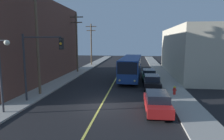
% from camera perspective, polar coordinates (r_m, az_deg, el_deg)
% --- Properties ---
extents(ground_plane, '(120.00, 120.00, 0.00)m').
position_cam_1_polar(ground_plane, '(17.47, -3.09, -10.08)').
color(ground_plane, black).
extents(sidewalk_left, '(2.50, 90.00, 0.15)m').
position_cam_1_polar(sidewalk_left, '(28.74, -13.91, -2.86)').
color(sidewalk_left, gray).
rests_on(sidewalk_left, ground).
extents(sidewalk_right, '(2.50, 90.00, 0.15)m').
position_cam_1_polar(sidewalk_right, '(27.21, 16.01, -3.55)').
color(sidewalk_right, gray).
rests_on(sidewalk_right, ground).
extents(lane_stripe_center, '(0.16, 60.00, 0.01)m').
position_cam_1_polar(lane_stripe_center, '(31.93, 1.63, -1.65)').
color(lane_stripe_center, '#D8CC4C').
rests_on(lane_stripe_center, ground).
extents(building_left_brick, '(10.00, 23.03, 11.05)m').
position_cam_1_polar(building_left_brick, '(30.93, -25.31, 7.53)').
color(building_left_brick, brown).
rests_on(building_left_brick, ground).
extents(building_right_warehouse, '(12.00, 21.20, 7.69)m').
position_cam_1_polar(building_right_warehouse, '(36.11, 25.77, 4.82)').
color(building_right_warehouse, beige).
rests_on(building_right_warehouse, ground).
extents(city_bus, '(3.13, 12.25, 3.20)m').
position_cam_1_polar(city_bus, '(29.17, 5.51, 0.98)').
color(city_bus, navy).
rests_on(city_bus, ground).
extents(parked_car_red, '(1.89, 4.43, 1.62)m').
position_cam_1_polar(parked_car_red, '(15.81, 12.88, -9.06)').
color(parked_car_red, maroon).
rests_on(parked_car_red, ground).
extents(parked_car_black, '(1.83, 4.40, 1.62)m').
position_cam_1_polar(parked_car_black, '(23.53, 11.37, -3.30)').
color(parked_car_black, black).
rests_on(parked_car_black, ground).
extents(parked_car_green, '(1.85, 4.42, 1.62)m').
position_cam_1_polar(parked_car_green, '(28.14, 10.56, -1.40)').
color(parked_car_green, '#196038').
rests_on(parked_car_green, ground).
extents(utility_pole_near, '(2.40, 0.28, 11.81)m').
position_cam_1_polar(utility_pole_near, '(21.25, -20.85, 10.68)').
color(utility_pole_near, brown).
rests_on(utility_pole_near, sidewalk_left).
extents(utility_pole_mid, '(2.40, 0.28, 10.08)m').
position_cam_1_polar(utility_pole_mid, '(35.43, -10.10, 8.45)').
color(utility_pole_mid, brown).
rests_on(utility_pole_mid, sidewalk_left).
extents(utility_pole_far, '(2.40, 0.28, 9.27)m').
position_cam_1_polar(utility_pole_far, '(45.84, -6.00, 7.93)').
color(utility_pole_far, brown).
rests_on(utility_pole_far, sidewalk_left).
extents(traffic_signal_left_corner, '(3.75, 0.48, 6.00)m').
position_cam_1_polar(traffic_signal_left_corner, '(18.46, -19.96, 4.07)').
color(traffic_signal_left_corner, '#2D2D33').
rests_on(traffic_signal_left_corner, sidewalk_left).
extents(street_lamp_left, '(0.98, 0.40, 5.50)m').
position_cam_1_polar(street_lamp_left, '(16.64, -28.99, 1.19)').
color(street_lamp_left, '#38383D').
rests_on(street_lamp_left, sidewalk_left).
extents(fire_hydrant, '(0.44, 0.26, 0.84)m').
position_cam_1_polar(fire_hydrant, '(21.12, 17.56, -5.57)').
color(fire_hydrant, red).
rests_on(fire_hydrant, sidewalk_right).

